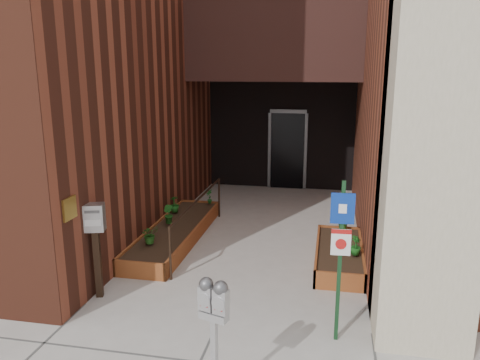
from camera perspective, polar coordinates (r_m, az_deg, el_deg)
The scene contains 14 objects.
ground at distance 6.63m, azimuth -2.45°, elevation -16.46°, with size 80.00×80.00×0.00m, color #9E9991.
planter_left at distance 9.34m, azimuth -7.88°, elevation -6.50°, with size 0.90×3.60×0.30m.
planter_right at distance 8.41m, azimuth 11.97°, elevation -9.00°, with size 0.80×2.20×0.30m.
handrail at distance 8.95m, azimuth -5.08°, elevation -3.16°, with size 0.04×3.34×0.90m.
parking_meter at distance 4.67m, azimuth -3.23°, elevation -15.42°, with size 0.32×0.19×1.37m.
sign_post at distance 5.74m, azimuth 12.17°, elevation -7.79°, with size 0.28×0.07×2.05m.
payment_dropbox at distance 7.07m, azimuth -17.23°, elevation -5.92°, with size 0.33×0.28×1.43m.
shrub_left_a at distance 8.41m, azimuth -10.91°, elevation -6.50°, with size 0.30×0.30×0.33m, color #235B1A.
shrub_left_b at distance 9.39m, azimuth -8.77°, elevation -4.15°, with size 0.20×0.20×0.37m, color #1B5418.
shrub_left_c at distance 10.09m, azimuth -7.99°, elevation -2.90°, with size 0.20×0.20×0.35m, color #1A5E1B.
shrub_left_d at distance 10.62m, azimuth -3.75°, elevation -2.03°, with size 0.17×0.17×0.33m, color #1A5E1D.
shrub_right_a at distance 8.01m, azimuth 13.91°, elevation -7.75°, with size 0.18×0.18×0.32m, color #195A1A.
shrub_right_b at distance 8.37m, azimuth 12.48°, elevation -6.58°, with size 0.19×0.19×0.36m, color #2C611B.
shrub_right_c at distance 9.14m, azimuth 12.46°, elevation -5.03°, with size 0.27×0.27×0.30m, color #235317.
Camera 1 is at (1.37, -5.57, 3.32)m, focal length 35.00 mm.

